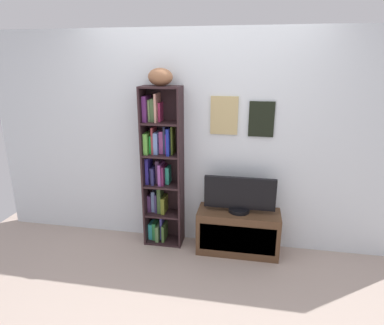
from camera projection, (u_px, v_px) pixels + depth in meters
ground at (181, 306)px, 2.82m from camera, size 5.20×5.20×0.04m
back_wall at (203, 142)px, 3.53m from camera, size 4.80×0.08×2.31m
bookshelf at (161, 169)px, 3.57m from camera, size 0.42×0.25×1.75m
football at (160, 77)px, 3.25m from camera, size 0.30×0.23×0.17m
tv_stand at (238, 232)px, 3.53m from camera, size 0.87×0.35×0.47m
television at (240, 195)px, 3.41m from camera, size 0.74×0.22×0.38m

